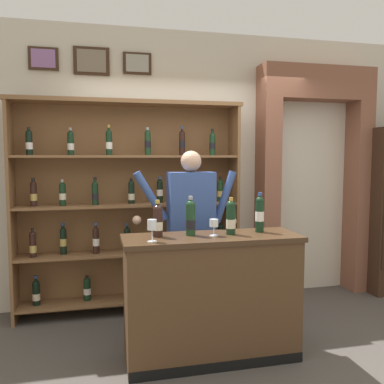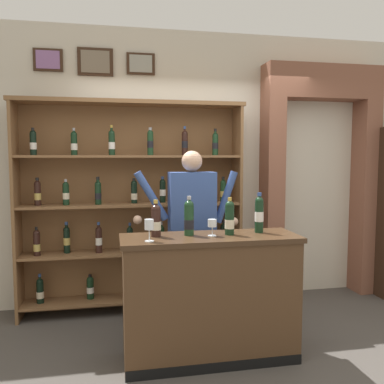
{
  "view_description": "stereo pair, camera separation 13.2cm",
  "coord_description": "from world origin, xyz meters",
  "px_view_note": "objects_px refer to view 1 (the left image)",
  "views": [
    {
      "loc": [
        -1.01,
        -3.05,
        1.64
      ],
      "look_at": [
        -0.2,
        0.38,
        1.32
      ],
      "focal_mm": 37.98,
      "sensor_mm": 36.0,
      "label": 1
    },
    {
      "loc": [
        -0.88,
        -3.08,
        1.64
      ],
      "look_at": [
        -0.2,
        0.38,
        1.32
      ],
      "focal_mm": 37.98,
      "sensor_mm": 36.0,
      "label": 2
    }
  ],
  "objects_px": {
    "wine_shelf": "(129,202)",
    "tasting_bottle_rosso": "(260,213)",
    "wine_glass_left": "(152,226)",
    "wine_glass_right": "(214,224)",
    "shopkeeper": "(191,220)",
    "tasting_bottle_chianti": "(158,220)",
    "tasting_bottle_riserva": "(231,218)",
    "tasting_counter": "(212,297)",
    "tasting_bottle_prosecco": "(191,218)"
  },
  "relations": [
    {
      "from": "tasting_counter",
      "to": "wine_shelf",
      "type": "bearing_deg",
      "value": 115.11
    },
    {
      "from": "shopkeeper",
      "to": "tasting_bottle_riserva",
      "type": "relative_size",
      "value": 5.61
    },
    {
      "from": "wine_shelf",
      "to": "shopkeeper",
      "type": "distance_m",
      "value": 0.81
    },
    {
      "from": "wine_shelf",
      "to": "tasting_bottle_rosso",
      "type": "xyz_separation_m",
      "value": [
        0.99,
        -1.13,
        0.01
      ]
    },
    {
      "from": "tasting_bottle_rosso",
      "to": "tasting_bottle_riserva",
      "type": "bearing_deg",
      "value": -170.53
    },
    {
      "from": "wine_shelf",
      "to": "tasting_bottle_prosecco",
      "type": "bearing_deg",
      "value": -70.75
    },
    {
      "from": "wine_shelf",
      "to": "wine_glass_right",
      "type": "bearing_deg",
      "value": -64.67
    },
    {
      "from": "tasting_bottle_rosso",
      "to": "wine_glass_left",
      "type": "distance_m",
      "value": 0.94
    },
    {
      "from": "tasting_bottle_chianti",
      "to": "tasting_bottle_rosso",
      "type": "distance_m",
      "value": 0.85
    },
    {
      "from": "wine_shelf",
      "to": "tasting_bottle_chianti",
      "type": "bearing_deg",
      "value": -83.27
    },
    {
      "from": "shopkeeper",
      "to": "wine_glass_left",
      "type": "height_order",
      "value": "shopkeeper"
    },
    {
      "from": "tasting_bottle_chianti",
      "to": "wine_glass_left",
      "type": "height_order",
      "value": "tasting_bottle_chianti"
    },
    {
      "from": "tasting_bottle_riserva",
      "to": "wine_glass_left",
      "type": "relative_size",
      "value": 1.81
    },
    {
      "from": "wine_shelf",
      "to": "tasting_bottle_riserva",
      "type": "xyz_separation_m",
      "value": [
        0.72,
        -1.18,
        -0.01
      ]
    },
    {
      "from": "tasting_bottle_rosso",
      "to": "wine_glass_right",
      "type": "height_order",
      "value": "tasting_bottle_rosso"
    },
    {
      "from": "wine_shelf",
      "to": "tasting_counter",
      "type": "xyz_separation_m",
      "value": [
        0.56,
        -1.19,
        -0.66
      ]
    },
    {
      "from": "tasting_counter",
      "to": "wine_glass_left",
      "type": "bearing_deg",
      "value": -166.04
    },
    {
      "from": "wine_glass_right",
      "to": "tasting_bottle_rosso",
      "type": "bearing_deg",
      "value": 9.92
    },
    {
      "from": "wine_glass_left",
      "to": "tasting_bottle_rosso",
      "type": "bearing_deg",
      "value": 11.18
    },
    {
      "from": "wine_shelf",
      "to": "tasting_bottle_prosecco",
      "type": "distance_m",
      "value": 1.21
    },
    {
      "from": "shopkeeper",
      "to": "tasting_bottle_riserva",
      "type": "height_order",
      "value": "shopkeeper"
    },
    {
      "from": "shopkeeper",
      "to": "wine_glass_right",
      "type": "height_order",
      "value": "shopkeeper"
    },
    {
      "from": "tasting_counter",
      "to": "shopkeeper",
      "type": "xyz_separation_m",
      "value": [
        -0.03,
        0.59,
        0.54
      ]
    },
    {
      "from": "tasting_bottle_chianti",
      "to": "tasting_bottle_rosso",
      "type": "height_order",
      "value": "tasting_bottle_rosso"
    },
    {
      "from": "shopkeeper",
      "to": "tasting_bottle_chianti",
      "type": "xyz_separation_m",
      "value": [
        -0.39,
        -0.54,
        0.09
      ]
    },
    {
      "from": "wine_shelf",
      "to": "shopkeeper",
      "type": "xyz_separation_m",
      "value": [
        0.52,
        -0.6,
        -0.11
      ]
    },
    {
      "from": "wine_shelf",
      "to": "tasting_bottle_chianti",
      "type": "xyz_separation_m",
      "value": [
        0.13,
        -1.14,
        -0.02
      ]
    },
    {
      "from": "tasting_counter",
      "to": "tasting_bottle_prosecco",
      "type": "xyz_separation_m",
      "value": [
        -0.16,
        0.05,
        0.65
      ]
    },
    {
      "from": "tasting_counter",
      "to": "tasting_bottle_chianti",
      "type": "relative_size",
      "value": 4.88
    },
    {
      "from": "tasting_bottle_riserva",
      "to": "tasting_bottle_prosecco",
      "type": "bearing_deg",
      "value": 173.28
    },
    {
      "from": "tasting_bottle_chianti",
      "to": "wine_glass_left",
      "type": "relative_size",
      "value": 1.75
    },
    {
      "from": "tasting_bottle_chianti",
      "to": "wine_glass_left",
      "type": "distance_m",
      "value": 0.19
    },
    {
      "from": "tasting_counter",
      "to": "tasting_bottle_riserva",
      "type": "xyz_separation_m",
      "value": [
        0.16,
        0.02,
        0.64
      ]
    },
    {
      "from": "tasting_bottle_chianti",
      "to": "tasting_bottle_riserva",
      "type": "relative_size",
      "value": 0.96
    },
    {
      "from": "tasting_bottle_riserva",
      "to": "wine_glass_left",
      "type": "xyz_separation_m",
      "value": [
        -0.65,
        -0.14,
        -0.02
      ]
    },
    {
      "from": "tasting_bottle_chianti",
      "to": "wine_glass_right",
      "type": "relative_size",
      "value": 2.16
    },
    {
      "from": "tasting_bottle_prosecco",
      "to": "tasting_bottle_rosso",
      "type": "distance_m",
      "value": 0.59
    },
    {
      "from": "wine_shelf",
      "to": "tasting_bottle_prosecco",
      "type": "xyz_separation_m",
      "value": [
        0.4,
        -1.14,
        -0.01
      ]
    },
    {
      "from": "tasting_counter",
      "to": "wine_glass_right",
      "type": "xyz_separation_m",
      "value": [
        0.01,
        -0.01,
        0.6
      ]
    },
    {
      "from": "wine_shelf",
      "to": "tasting_bottle_riserva",
      "type": "relative_size",
      "value": 7.78
    },
    {
      "from": "wine_glass_left",
      "to": "wine_glass_right",
      "type": "height_order",
      "value": "wine_glass_left"
    },
    {
      "from": "wine_shelf",
      "to": "wine_glass_right",
      "type": "relative_size",
      "value": 17.41
    },
    {
      "from": "wine_shelf",
      "to": "wine_glass_right",
      "type": "xyz_separation_m",
      "value": [
        0.57,
        -1.21,
        -0.06
      ]
    },
    {
      "from": "shopkeeper",
      "to": "tasting_bottle_riserva",
      "type": "bearing_deg",
      "value": -71.03
    },
    {
      "from": "wine_shelf",
      "to": "shopkeeper",
      "type": "relative_size",
      "value": 1.39
    },
    {
      "from": "tasting_bottle_rosso",
      "to": "shopkeeper",
      "type": "bearing_deg",
      "value": 131.15
    },
    {
      "from": "wine_shelf",
      "to": "tasting_bottle_chianti",
      "type": "distance_m",
      "value": 1.15
    },
    {
      "from": "shopkeeper",
      "to": "wine_glass_left",
      "type": "xyz_separation_m",
      "value": [
        -0.46,
        -0.71,
        0.08
      ]
    },
    {
      "from": "tasting_counter",
      "to": "tasting_bottle_riserva",
      "type": "distance_m",
      "value": 0.66
    },
    {
      "from": "tasting_bottle_riserva",
      "to": "wine_glass_right",
      "type": "relative_size",
      "value": 2.24
    }
  ]
}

